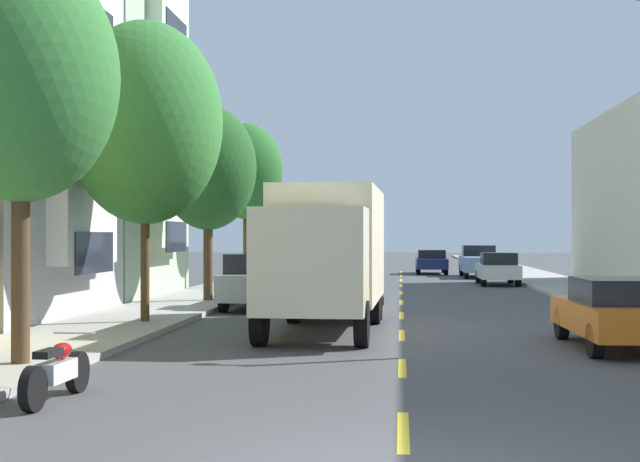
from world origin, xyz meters
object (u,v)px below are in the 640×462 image
(street_tree_nearest, at_px, (21,77))
(street_tree_second, at_px, (145,123))
(parked_suv_teal, at_px, (317,260))
(parked_hatchback_white, at_px, (498,269))
(parked_sedan_orange, at_px, (617,311))
(delivery_box_truck, at_px, (328,249))
(parked_sedan_champagne, at_px, (333,259))
(street_tree_farthest, at_px, (246,172))
(parked_pickup_sky, at_px, (480,262))
(street_tree_third, at_px, (208,168))
(parked_motorcycle, at_px, (57,372))
(parked_pickup_silver, at_px, (262,282))
(moving_navy_sedan, at_px, (431,261))

(street_tree_nearest, height_order, street_tree_second, street_tree_second)
(street_tree_nearest, xyz_separation_m, parked_suv_teal, (2.03, 31.54, -3.97))
(street_tree_nearest, distance_m, parked_hatchback_white, 29.37)
(parked_suv_teal, relative_size, parked_sedan_orange, 1.06)
(delivery_box_truck, bearing_deg, parked_sedan_champagne, 94.10)
(street_tree_farthest, relative_size, parked_pickup_sky, 1.28)
(parked_sedan_orange, bearing_deg, street_tree_third, 135.42)
(street_tree_second, distance_m, street_tree_third, 7.32)
(street_tree_second, xyz_separation_m, parked_sedan_champagne, (1.97, 36.56, -4.36))
(delivery_box_truck, relative_size, parked_hatchback_white, 2.02)
(parked_sedan_champagne, bearing_deg, parked_pickup_sky, -45.79)
(street_tree_farthest, bearing_deg, parked_sedan_orange, -59.00)
(street_tree_nearest, xyz_separation_m, parked_motorcycle, (1.65, -2.56, -4.54))
(parked_pickup_silver, bearing_deg, parked_pickup_sky, 68.15)
(parked_sedan_champagne, relative_size, moving_navy_sedan, 1.01)
(moving_navy_sedan, distance_m, parked_motorcycle, 41.69)
(parked_sedan_champagne, bearing_deg, parked_motorcycle, -90.39)
(parked_sedan_orange, bearing_deg, parked_suv_teal, 107.55)
(parked_hatchback_white, relative_size, moving_navy_sedan, 0.89)
(street_tree_second, height_order, parked_hatchback_white, street_tree_second)
(street_tree_nearest, relative_size, street_tree_second, 0.93)
(street_tree_farthest, xyz_separation_m, delivery_box_truck, (4.61, -14.79, -2.98))
(parked_suv_teal, relative_size, parked_motorcycle, 2.34)
(parked_pickup_sky, bearing_deg, parked_suv_teal, -159.07)
(street_tree_third, bearing_deg, parked_sedan_champagne, 86.15)
(street_tree_nearest, relative_size, parked_hatchback_white, 1.74)
(street_tree_second, relative_size, delivery_box_truck, 0.93)
(parked_hatchback_white, bearing_deg, street_tree_nearest, -111.87)
(parked_hatchback_white, height_order, parked_motorcycle, parked_hatchback_white)
(street_tree_farthest, distance_m, delivery_box_truck, 15.77)
(street_tree_second, height_order, parked_sedan_champagne, street_tree_second)
(street_tree_second, bearing_deg, parked_hatchback_white, 61.18)
(parked_suv_teal, height_order, parked_sedan_champagne, parked_suv_teal)
(parked_pickup_silver, bearing_deg, parked_suv_teal, 90.03)
(street_tree_third, relative_size, parked_motorcycle, 3.15)
(parked_hatchback_white, bearing_deg, parked_pickup_silver, -122.57)
(street_tree_farthest, xyz_separation_m, parked_sedan_orange, (10.74, -17.88, -4.18))
(parked_sedan_champagne, bearing_deg, delivery_box_truck, -85.90)
(parked_pickup_silver, bearing_deg, street_tree_third, 146.11)
(street_tree_second, xyz_separation_m, parked_pickup_silver, (2.04, 5.92, -4.28))
(parked_suv_teal, height_order, parked_hatchback_white, parked_suv_teal)
(street_tree_nearest, height_order, parked_pickup_sky, street_tree_nearest)
(street_tree_farthest, distance_m, parked_motorcycle, 24.91)
(street_tree_second, relative_size, street_tree_third, 1.16)
(delivery_box_truck, xyz_separation_m, parked_pickup_silver, (-2.57, 6.12, -1.13))
(street_tree_second, xyz_separation_m, parked_pickup_sky, (10.72, 27.56, -4.28))
(street_tree_second, relative_size, parked_sedan_orange, 1.66)
(delivery_box_truck, distance_m, moving_navy_sedan, 31.74)
(parked_sedan_orange, relative_size, parked_motorcycle, 2.21)
(parked_pickup_sky, height_order, parked_hatchback_white, parked_pickup_sky)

